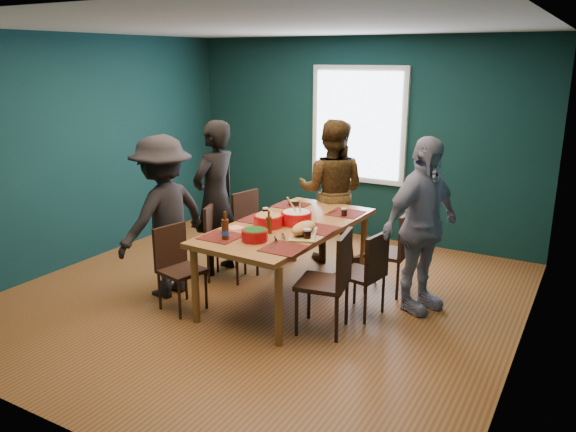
# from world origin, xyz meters

# --- Properties ---
(room) EXTENTS (5.01, 5.01, 2.71)m
(room) POSITION_xyz_m (0.00, 0.27, 1.37)
(room) COLOR #915F2A
(room) RESTS_ON ground
(dining_table) EXTENTS (1.12, 2.11, 0.79)m
(dining_table) POSITION_xyz_m (0.22, 0.16, 0.71)
(dining_table) COLOR brown
(dining_table) RESTS_ON floor
(chair_left_far) EXTENTS (0.49, 0.49, 0.91)m
(chair_left_far) POSITION_xyz_m (-0.58, 0.71, 0.53)
(chair_left_far) COLOR black
(chair_left_far) RESTS_ON floor
(chair_left_mid) EXTENTS (0.49, 0.49, 0.86)m
(chair_left_mid) POSITION_xyz_m (-0.69, 0.21, 0.50)
(chair_left_mid) COLOR black
(chair_left_mid) RESTS_ON floor
(chair_left_near) EXTENTS (0.45, 0.45, 0.84)m
(chair_left_near) POSITION_xyz_m (-0.60, -0.62, 0.49)
(chair_left_near) COLOR black
(chair_left_near) RESTS_ON floor
(chair_right_far) EXTENTS (0.42, 0.42, 0.89)m
(chair_right_far) POSITION_xyz_m (1.16, 0.80, 0.52)
(chair_right_far) COLOR black
(chair_right_far) RESTS_ON floor
(chair_right_mid) EXTENTS (0.44, 0.44, 0.85)m
(chair_right_mid) POSITION_xyz_m (1.12, 0.13, 0.49)
(chair_right_mid) COLOR black
(chair_right_mid) RESTS_ON floor
(chair_right_near) EXTENTS (0.50, 0.50, 0.95)m
(chair_right_near) POSITION_xyz_m (0.97, -0.34, 0.56)
(chair_right_near) COLOR black
(chair_right_near) RESTS_ON floor
(person_far_left) EXTENTS (0.48, 0.68, 1.76)m
(person_far_left) POSITION_xyz_m (-0.85, 0.38, 0.88)
(person_far_left) COLOR black
(person_far_left) RESTS_ON floor
(person_back) EXTENTS (0.98, 0.85, 1.73)m
(person_back) POSITION_xyz_m (0.13, 1.39, 0.86)
(person_back) COLOR black
(person_back) RESTS_ON floor
(person_right) EXTENTS (0.78, 1.10, 1.73)m
(person_right) POSITION_xyz_m (1.49, 0.53, 0.86)
(person_right) COLOR silver
(person_right) RESTS_ON floor
(person_near_left) EXTENTS (0.76, 1.16, 1.68)m
(person_near_left) POSITION_xyz_m (-0.93, -0.40, 0.84)
(person_near_left) COLOR black
(person_near_left) RESTS_ON floor
(bowl_salad) EXTENTS (0.29, 0.29, 0.12)m
(bowl_salad) POSITION_xyz_m (0.09, -0.00, 0.85)
(bowl_salad) COLOR red
(bowl_salad) RESTS_ON dining_table
(bowl_dumpling) EXTENTS (0.31, 0.31, 0.29)m
(bowl_dumpling) POSITION_xyz_m (0.29, 0.22, 0.86)
(bowl_dumpling) COLOR red
(bowl_dumpling) RESTS_ON dining_table
(bowl_herbs) EXTENTS (0.25, 0.25, 0.11)m
(bowl_herbs) POSITION_xyz_m (0.21, -0.44, 0.84)
(bowl_herbs) COLOR red
(bowl_herbs) RESTS_ON dining_table
(cutting_board) EXTENTS (0.39, 0.60, 0.13)m
(cutting_board) POSITION_xyz_m (0.53, -0.08, 0.85)
(cutting_board) COLOR tan
(cutting_board) RESTS_ON dining_table
(small_bowl) EXTENTS (0.14, 0.14, 0.06)m
(small_bowl) POSITION_xyz_m (-0.10, 0.87, 0.82)
(small_bowl) COLOR black
(small_bowl) RESTS_ON dining_table
(beer_bottle_a) EXTENTS (0.07, 0.07, 0.27)m
(beer_bottle_a) POSITION_xyz_m (-0.04, -0.55, 0.88)
(beer_bottle_a) COLOR #491F0D
(beer_bottle_a) RESTS_ON dining_table
(beer_bottle_b) EXTENTS (0.06, 0.06, 0.23)m
(beer_bottle_b) POSITION_xyz_m (0.21, -0.19, 0.87)
(beer_bottle_b) COLOR #491F0D
(beer_bottle_b) RESTS_ON dining_table
(cola_glass_a) EXTENTS (0.06, 0.06, 0.09)m
(cola_glass_a) POSITION_xyz_m (-0.17, -0.39, 0.84)
(cola_glass_a) COLOR black
(cola_glass_a) RESTS_ON dining_table
(cola_glass_b) EXTENTS (0.08, 0.08, 0.11)m
(cola_glass_b) POSITION_xyz_m (0.63, -0.19, 0.84)
(cola_glass_b) COLOR black
(cola_glass_b) RESTS_ON dining_table
(cola_glass_c) EXTENTS (0.06, 0.06, 0.09)m
(cola_glass_c) POSITION_xyz_m (0.59, 0.72, 0.84)
(cola_glass_c) COLOR black
(cola_glass_c) RESTS_ON dining_table
(cola_glass_d) EXTENTS (0.06, 0.06, 0.09)m
(cola_glass_d) POSITION_xyz_m (-0.14, 0.32, 0.84)
(cola_glass_d) COLOR black
(cola_glass_d) RESTS_ON dining_table
(napkin_a) EXTENTS (0.20, 0.20, 0.00)m
(napkin_a) POSITION_xyz_m (0.55, 0.20, 0.79)
(napkin_a) COLOR #FF7D6B
(napkin_a) RESTS_ON dining_table
(napkin_b) EXTENTS (0.18, 0.18, 0.00)m
(napkin_b) POSITION_xyz_m (-0.18, -0.20, 0.79)
(napkin_b) COLOR #FF7D6B
(napkin_b) RESTS_ON dining_table
(napkin_c) EXTENTS (0.18, 0.18, 0.00)m
(napkin_c) POSITION_xyz_m (0.53, -0.48, 0.79)
(napkin_c) COLOR #FF7D6B
(napkin_c) RESTS_ON dining_table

